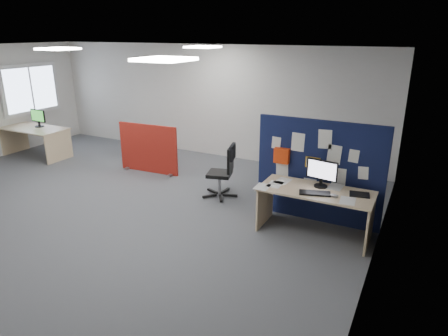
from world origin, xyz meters
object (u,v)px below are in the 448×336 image
at_px(monitor_main, 322,172).
at_px(red_divider, 148,149).
at_px(main_desk, 316,200).
at_px(navy_divider, 318,172).
at_px(second_desk, 36,134).
at_px(monitor_second, 38,117).
at_px(office_chair, 225,168).

xyz_separation_m(monitor_main, red_divider, (-4.05, 1.00, -0.44)).
distance_m(main_desk, red_divider, 4.19).
height_order(main_desk, monitor_main, monitor_main).
relative_size(navy_divider, second_desk, 1.22).
xyz_separation_m(navy_divider, red_divider, (-3.91, 0.67, -0.32)).
xyz_separation_m(main_desk, monitor_main, (0.02, 0.13, 0.41)).
distance_m(navy_divider, monitor_second, 7.13).
xyz_separation_m(monitor_main, second_desk, (-7.28, 0.70, -0.41)).
bearing_deg(monitor_second, second_desk, -103.00).
distance_m(main_desk, monitor_main, 0.43).
height_order(navy_divider, office_chair, navy_divider).
relative_size(navy_divider, monitor_second, 4.28).
distance_m(red_divider, second_desk, 3.24).
bearing_deg(monitor_main, monitor_second, -176.11).
distance_m(monitor_main, monitor_second, 7.30).
distance_m(navy_divider, red_divider, 3.98).
bearing_deg(office_chair, red_divider, 152.27).
xyz_separation_m(red_divider, monitor_second, (-3.20, -0.19, 0.44)).
xyz_separation_m(navy_divider, second_desk, (-7.14, 0.37, -0.29)).
bearing_deg(monitor_second, red_divider, 5.15).
distance_m(navy_divider, main_desk, 0.55).
bearing_deg(main_desk, red_divider, 164.41).
relative_size(navy_divider, office_chair, 2.02).
distance_m(monitor_main, second_desk, 7.33).
height_order(main_desk, monitor_second, monitor_second).
xyz_separation_m(second_desk, monitor_second, (0.03, 0.11, 0.41)).
xyz_separation_m(main_desk, second_desk, (-7.26, 0.83, -0.00)).
bearing_deg(second_desk, navy_divider, -2.99).
xyz_separation_m(main_desk, office_chair, (-1.89, 0.64, 0.02)).
height_order(monitor_main, red_divider, monitor_main).
xyz_separation_m(red_divider, office_chair, (2.14, -0.49, 0.05)).
bearing_deg(second_desk, monitor_main, -5.48).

